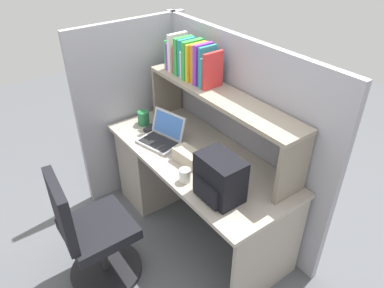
{
  "coord_description": "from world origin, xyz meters",
  "views": [
    {
      "loc": [
        1.76,
        -1.34,
        2.29
      ],
      "look_at": [
        0.0,
        -0.05,
        0.85
      ],
      "focal_mm": 34.09,
      "sensor_mm": 36.0,
      "label": 1
    }
  ],
  "objects_px": {
    "computer_mouse": "(150,129)",
    "paper_cup": "(185,175)",
    "snack_canister": "(143,118)",
    "backpack": "(219,178)",
    "tissue_box": "(188,157)",
    "laptop": "(162,136)",
    "office_chair": "(92,238)"
  },
  "relations": [
    {
      "from": "laptop",
      "to": "tissue_box",
      "type": "relative_size",
      "value": 1.66
    },
    {
      "from": "tissue_box",
      "to": "office_chair",
      "type": "relative_size",
      "value": 0.24
    },
    {
      "from": "backpack",
      "to": "tissue_box",
      "type": "xyz_separation_m",
      "value": [
        -0.41,
        0.06,
        -0.09
      ]
    },
    {
      "from": "snack_canister",
      "to": "paper_cup",
      "type": "bearing_deg",
      "value": -10.9
    },
    {
      "from": "tissue_box",
      "to": "computer_mouse",
      "type": "bearing_deg",
      "value": 173.45
    },
    {
      "from": "laptop",
      "to": "paper_cup",
      "type": "distance_m",
      "value": 0.52
    },
    {
      "from": "computer_mouse",
      "to": "snack_canister",
      "type": "distance_m",
      "value": 0.13
    },
    {
      "from": "snack_canister",
      "to": "backpack",
      "type": "bearing_deg",
      "value": -3.97
    },
    {
      "from": "laptop",
      "to": "computer_mouse",
      "type": "height_order",
      "value": "laptop"
    },
    {
      "from": "computer_mouse",
      "to": "paper_cup",
      "type": "xyz_separation_m",
      "value": [
        0.71,
        -0.15,
        0.03
      ]
    },
    {
      "from": "tissue_box",
      "to": "snack_canister",
      "type": "distance_m",
      "value": 0.67
    },
    {
      "from": "laptop",
      "to": "paper_cup",
      "type": "xyz_separation_m",
      "value": [
        0.5,
        -0.14,
        -0.0
      ]
    },
    {
      "from": "snack_canister",
      "to": "computer_mouse",
      "type": "bearing_deg",
      "value": -4.5
    },
    {
      "from": "paper_cup",
      "to": "tissue_box",
      "type": "bearing_deg",
      "value": 138.13
    },
    {
      "from": "computer_mouse",
      "to": "tissue_box",
      "type": "bearing_deg",
      "value": -23.09
    },
    {
      "from": "snack_canister",
      "to": "office_chair",
      "type": "xyz_separation_m",
      "value": [
        0.61,
        -0.79,
        -0.4
      ]
    },
    {
      "from": "computer_mouse",
      "to": "office_chair",
      "type": "height_order",
      "value": "office_chair"
    },
    {
      "from": "paper_cup",
      "to": "snack_canister",
      "type": "bearing_deg",
      "value": 169.1
    },
    {
      "from": "tissue_box",
      "to": "snack_canister",
      "type": "xyz_separation_m",
      "value": [
        -0.67,
        0.02,
        0.01
      ]
    },
    {
      "from": "tissue_box",
      "to": "snack_canister",
      "type": "height_order",
      "value": "snack_canister"
    },
    {
      "from": "laptop",
      "to": "office_chair",
      "type": "height_order",
      "value": "laptop"
    },
    {
      "from": "computer_mouse",
      "to": "backpack",
      "type": "bearing_deg",
      "value": -25.94
    },
    {
      "from": "computer_mouse",
      "to": "snack_canister",
      "type": "height_order",
      "value": "snack_canister"
    },
    {
      "from": "paper_cup",
      "to": "tissue_box",
      "type": "relative_size",
      "value": 0.43
    },
    {
      "from": "backpack",
      "to": "paper_cup",
      "type": "height_order",
      "value": "backpack"
    },
    {
      "from": "laptop",
      "to": "snack_canister",
      "type": "distance_m",
      "value": 0.32
    },
    {
      "from": "snack_canister",
      "to": "tissue_box",
      "type": "bearing_deg",
      "value": -1.67
    },
    {
      "from": "snack_canister",
      "to": "office_chair",
      "type": "distance_m",
      "value": 1.07
    },
    {
      "from": "backpack",
      "to": "paper_cup",
      "type": "bearing_deg",
      "value": -161.39
    },
    {
      "from": "backpack",
      "to": "snack_canister",
      "type": "distance_m",
      "value": 1.08
    },
    {
      "from": "office_chair",
      "to": "laptop",
      "type": "bearing_deg",
      "value": -64.49
    },
    {
      "from": "laptop",
      "to": "office_chair",
      "type": "relative_size",
      "value": 0.39
    }
  ]
}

